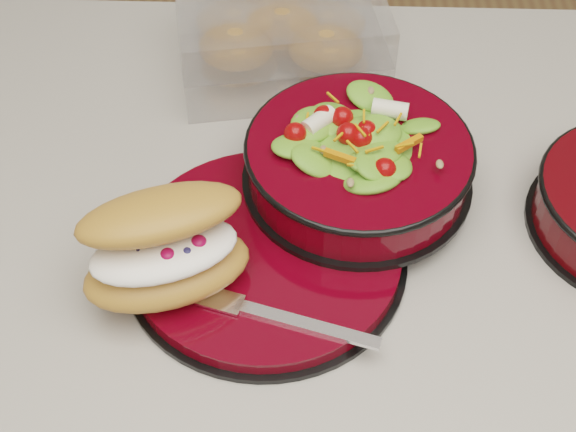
{
  "coord_description": "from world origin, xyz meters",
  "views": [
    {
      "loc": [
        -0.19,
        -0.51,
        1.49
      ],
      "look_at": [
        -0.2,
        -0.02,
        0.94
      ],
      "focal_mm": 50.0,
      "sensor_mm": 36.0,
      "label": 1
    }
  ],
  "objects_px": {
    "dinner_plate": "(266,254)",
    "salad_bowl": "(359,156)",
    "pastry_box": "(281,36)",
    "croissant": "(165,247)",
    "fork": "(281,317)"
  },
  "relations": [
    {
      "from": "dinner_plate",
      "to": "croissant",
      "type": "height_order",
      "value": "croissant"
    },
    {
      "from": "salad_bowl",
      "to": "fork",
      "type": "height_order",
      "value": "salad_bowl"
    },
    {
      "from": "dinner_plate",
      "to": "fork",
      "type": "xyz_separation_m",
      "value": [
        0.02,
        -0.08,
        0.01
      ]
    },
    {
      "from": "dinner_plate",
      "to": "salad_bowl",
      "type": "bearing_deg",
      "value": 45.62
    },
    {
      "from": "dinner_plate",
      "to": "pastry_box",
      "type": "distance_m",
      "value": 0.29
    },
    {
      "from": "salad_bowl",
      "to": "pastry_box",
      "type": "xyz_separation_m",
      "value": [
        -0.08,
        0.2,
        -0.01
      ]
    },
    {
      "from": "croissant",
      "to": "fork",
      "type": "bearing_deg",
      "value": -41.91
    },
    {
      "from": "salad_bowl",
      "to": "dinner_plate",
      "type": "bearing_deg",
      "value": -134.38
    },
    {
      "from": "dinner_plate",
      "to": "pastry_box",
      "type": "relative_size",
      "value": 1.05
    },
    {
      "from": "pastry_box",
      "to": "fork",
      "type": "bearing_deg",
      "value": -97.72
    },
    {
      "from": "dinner_plate",
      "to": "salad_bowl",
      "type": "relative_size",
      "value": 1.17
    },
    {
      "from": "salad_bowl",
      "to": "croissant",
      "type": "relative_size",
      "value": 1.37
    },
    {
      "from": "salad_bowl",
      "to": "fork",
      "type": "bearing_deg",
      "value": -112.44
    },
    {
      "from": "salad_bowl",
      "to": "pastry_box",
      "type": "relative_size",
      "value": 0.9
    },
    {
      "from": "dinner_plate",
      "to": "croissant",
      "type": "xyz_separation_m",
      "value": [
        -0.08,
        -0.04,
        0.05
      ]
    }
  ]
}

